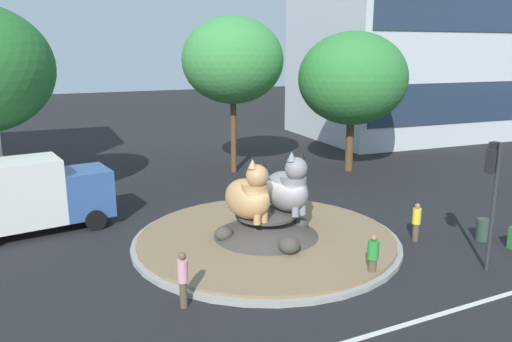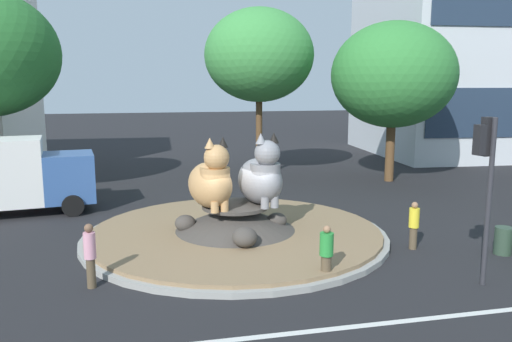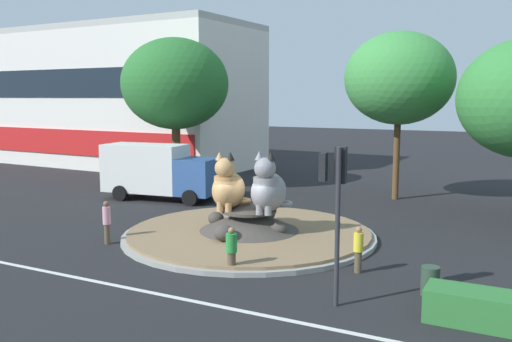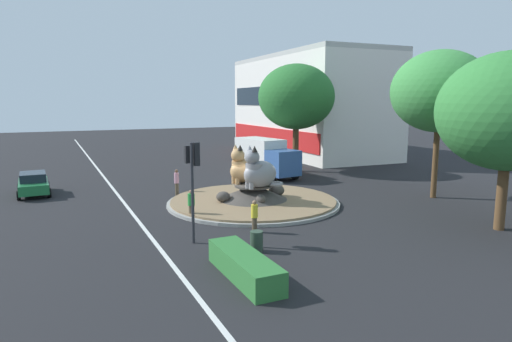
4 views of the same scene
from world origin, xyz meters
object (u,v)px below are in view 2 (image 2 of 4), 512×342
pedestrian_pink_shirt (90,254)px  pedestrian_yellow_shirt (414,224)px  third_tree_left (259,55)px  delivery_box_truck (3,175)px  cat_statue_calico (212,182)px  traffic_light_mast (486,163)px  broadleaf_tree_behind_island (393,75)px  cat_statue_grey (262,178)px  pedestrian_green_shirt (326,252)px  litter_bin (503,241)px

pedestrian_pink_shirt → pedestrian_yellow_shirt: 10.30m
third_tree_left → delivery_box_truck: size_ratio=1.38×
pedestrian_yellow_shirt → delivery_box_truck: bearing=-81.3°
cat_statue_calico → traffic_light_mast: bearing=35.1°
cat_statue_calico → third_tree_left: third_tree_left is taller
broadleaf_tree_behind_island → pedestrian_pink_shirt: 20.22m
third_tree_left → pedestrian_pink_shirt: size_ratio=5.40×
cat_statue_grey → delivery_box_truck: size_ratio=0.39×
third_tree_left → pedestrian_yellow_shirt: 15.69m
traffic_light_mast → broadleaf_tree_behind_island: 15.45m
traffic_light_mast → cat_statue_calico: bearing=46.8°
cat_statue_calico → pedestrian_pink_shirt: cat_statue_calico is taller
pedestrian_green_shirt → delivery_box_truck: bearing=-88.1°
delivery_box_truck → pedestrian_pink_shirt: bearing=-72.4°
cat_statue_calico → third_tree_left: 13.70m
pedestrian_yellow_shirt → delivery_box_truck: delivery_box_truck is taller
traffic_light_mast → pedestrian_yellow_shirt: traffic_light_mast is taller
cat_statue_grey → pedestrian_pink_shirt: 6.75m
broadleaf_tree_behind_island → delivery_box_truck: size_ratio=1.25×
cat_statue_calico → pedestrian_pink_shirt: bearing=-63.9°
delivery_box_truck → litter_bin: 19.26m
cat_statue_calico → cat_statue_grey: 1.83m
cat_statue_calico → broadleaf_tree_behind_island: (11.35, 9.09, 3.78)m
broadleaf_tree_behind_island → pedestrian_green_shirt: size_ratio=5.48×
traffic_light_mast → delivery_box_truck: size_ratio=0.65×
third_tree_left → pedestrian_pink_shirt: third_tree_left is taller
litter_bin → cat_statue_calico: bearing=159.4°
broadleaf_tree_behind_island → delivery_box_truck: 20.08m
pedestrian_pink_shirt → cat_statue_grey: bearing=93.1°
broadleaf_tree_behind_island → litter_bin: broadleaf_tree_behind_island is taller
broadleaf_tree_behind_island → cat_statue_calico: bearing=-141.3°
cat_statue_grey → pedestrian_pink_shirt: bearing=-68.8°
broadleaf_tree_behind_island → cat_statue_grey: bearing=-137.0°
pedestrian_yellow_shirt → broadleaf_tree_behind_island: bearing=-166.0°
traffic_light_mast → litter_bin: bearing=-53.6°
broadleaf_tree_behind_island → pedestrian_green_shirt: broadleaf_tree_behind_island is taller
cat_statue_calico → litter_bin: 9.81m
delivery_box_truck → litter_bin: size_ratio=7.84×
cat_statue_grey → pedestrian_green_shirt: bearing=-1.4°
cat_statue_grey → pedestrian_pink_shirt: cat_statue_grey is taller
traffic_light_mast → broadleaf_tree_behind_island: size_ratio=0.52×
delivery_box_truck → pedestrian_green_shirt: bearing=-50.5°
traffic_light_mast → pedestrian_green_shirt: size_ratio=2.86×
pedestrian_yellow_shirt → cat_statue_grey: bearing=-80.9°
traffic_light_mast → third_tree_left: size_ratio=0.48×
traffic_light_mast → litter_bin: size_ratio=5.12×
pedestrian_yellow_shirt → pedestrian_pink_shirt: bearing=-46.6°
third_tree_left → pedestrian_pink_shirt: bearing=-118.1°
third_tree_left → pedestrian_green_shirt: size_ratio=6.03×
cat_statue_grey → third_tree_left: bearing=156.0°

